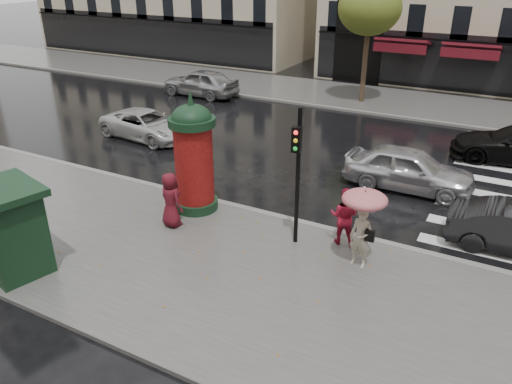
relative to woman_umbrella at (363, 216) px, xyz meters
The scene contains 16 objects.
ground 3.79m from the woman_umbrella, 154.51° to the right, with size 160.00×160.00×0.00m, color black.
near_sidewalk 3.99m from the woman_umbrella, 147.47° to the right, with size 90.00×7.00×0.12m, color #474744.
far_sidewalk 17.86m from the woman_umbrella, 100.05° to the left, with size 90.00×6.00×0.12m, color #474744.
near_kerb 3.78m from the woman_umbrella, 153.91° to the left, with size 90.00×0.25×0.14m, color slate.
far_kerb 14.93m from the woman_umbrella, 102.07° to the left, with size 90.00×0.25×0.14m, color slate.
zebra_crossing 8.77m from the woman_umbrella, 70.37° to the left, with size 3.60×11.75×0.01m, color silver.
tree_far_left 17.65m from the woman_umbrella, 107.17° to the left, with size 3.40×3.40×6.64m.
woman_umbrella is the anchor object (origin of this frame).
woman_red 1.36m from the woman_umbrella, 130.27° to the left, with size 0.84×0.65×1.73m, color maroon.
man_burgundy 5.82m from the woman_umbrella, behind, with size 0.85×0.55×1.74m, color #57111C.
morris_column 5.85m from the woman_umbrella, behind, with size 1.47×1.47×3.95m.
traffic_light 2.22m from the woman_umbrella, behind, with size 0.27×0.38×4.01m.
newsstand 9.10m from the woman_umbrella, 150.50° to the right, with size 2.35×2.13×2.39m.
car_silver 5.92m from the woman_umbrella, 90.55° to the left, with size 1.84×4.56×1.55m, color silver.
car_white 13.37m from the woman_umbrella, 154.13° to the left, with size 2.13×4.63×1.29m, color beige.
car_far_silver 19.63m from the woman_umbrella, 136.42° to the left, with size 1.92×4.76×1.62m, color #A0A0A4.
Camera 1 is at (6.05, -9.82, 7.64)m, focal length 35.00 mm.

